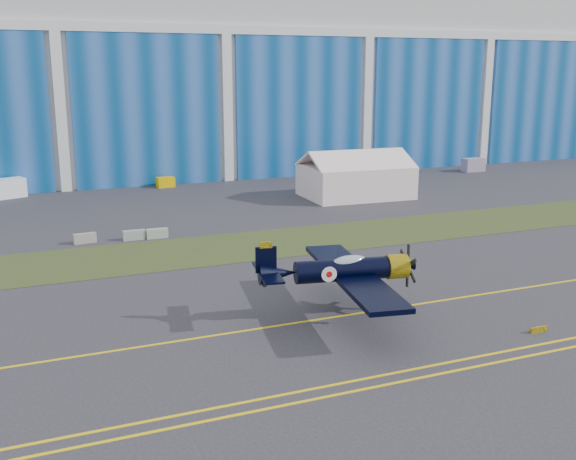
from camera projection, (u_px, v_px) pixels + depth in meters
name	position (u px, v px, depth m)	size (l,w,h in m)	color
ground	(135.00, 317.00, 43.06)	(260.00, 260.00, 0.00)	#34333B
grass_median	(104.00, 260.00, 55.62)	(260.00, 10.00, 0.02)	#475128
hangar	(46.00, 72.00, 104.02)	(220.00, 45.70, 30.00)	silver
taxiway_centreline	(150.00, 345.00, 38.56)	(200.00, 0.20, 0.02)	yellow
edge_line_near	(193.00, 424.00, 30.03)	(80.00, 0.20, 0.02)	yellow
edge_line_far	(187.00, 414.00, 30.93)	(80.00, 0.20, 0.02)	yellow
guard_board_right	(539.00, 330.00, 40.45)	(1.20, 0.15, 0.35)	yellow
warbird	(343.00, 270.00, 42.41)	(13.83, 15.79, 4.15)	black
tent	(356.00, 173.00, 82.79)	(13.04, 9.81, 5.87)	white
shipping_container	(2.00, 189.00, 81.99)	(5.41, 2.17, 2.35)	white
tug	(166.00, 182.00, 90.02)	(2.28, 1.42, 1.33)	#E0B500
gse_box	(473.00, 165.00, 103.82)	(3.36, 1.79, 2.02)	#9181A4
barrier_a	(85.00, 238.00, 61.13)	(2.00, 0.60, 0.90)	gray
barrier_b	(134.00, 235.00, 62.30)	(2.00, 0.60, 0.90)	gray
barrier_c	(157.00, 233.00, 62.92)	(2.00, 0.60, 0.90)	#909E8E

